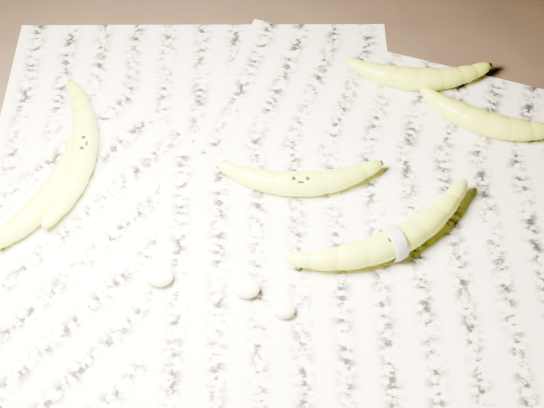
% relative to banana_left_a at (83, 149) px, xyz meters
% --- Properties ---
extents(ground, '(3.00, 3.00, 0.00)m').
position_rel_banana_left_a_xyz_m(ground, '(0.28, -0.08, -0.03)').
color(ground, black).
rests_on(ground, ground).
extents(newspaper_patch, '(0.90, 0.70, 0.01)m').
position_rel_banana_left_a_xyz_m(newspaper_patch, '(0.25, -0.04, -0.02)').
color(newspaper_patch, '#BEB7A3').
rests_on(newspaper_patch, ground).
extents(banana_left_a, '(0.09, 0.21, 0.04)m').
position_rel_banana_left_a_xyz_m(banana_left_a, '(0.00, 0.00, 0.00)').
color(banana_left_a, '#AEC318').
rests_on(banana_left_a, newspaper_patch).
extents(banana_left_b, '(0.11, 0.18, 0.03)m').
position_rel_banana_left_a_xyz_m(banana_left_b, '(-0.02, -0.08, -0.00)').
color(banana_left_b, '#AEC318').
rests_on(banana_left_b, newspaper_patch).
extents(banana_center, '(0.19, 0.08, 0.03)m').
position_rel_banana_left_a_xyz_m(banana_center, '(0.29, -0.00, -0.00)').
color(banana_center, '#AEC318').
rests_on(banana_center, newspaper_patch).
extents(banana_taped, '(0.21, 0.18, 0.04)m').
position_rel_banana_left_a_xyz_m(banana_taped, '(0.41, -0.07, 0.00)').
color(banana_taped, '#AEC318').
rests_on(banana_taped, newspaper_patch).
extents(banana_upper_a, '(0.18, 0.07, 0.03)m').
position_rel_banana_left_a_xyz_m(banana_upper_a, '(0.43, 0.20, -0.00)').
color(banana_upper_a, '#AEC318').
rests_on(banana_upper_a, newspaper_patch).
extents(banana_upper_b, '(0.17, 0.08, 0.03)m').
position_rel_banana_left_a_xyz_m(banana_upper_b, '(0.52, 0.14, -0.00)').
color(banana_upper_b, '#AEC318').
rests_on(banana_upper_b, newspaper_patch).
extents(measuring_tape, '(0.03, 0.04, 0.05)m').
position_rel_banana_left_a_xyz_m(measuring_tape, '(0.41, -0.07, 0.00)').
color(measuring_tape, white).
rests_on(measuring_tape, newspaper_patch).
extents(flesh_chunk_a, '(0.04, 0.03, 0.02)m').
position_rel_banana_left_a_xyz_m(flesh_chunk_a, '(0.14, -0.16, -0.01)').
color(flesh_chunk_a, '#F5EEBD').
rests_on(flesh_chunk_a, newspaper_patch).
extents(flesh_chunk_b, '(0.03, 0.03, 0.02)m').
position_rel_banana_left_a_xyz_m(flesh_chunk_b, '(0.25, -0.15, -0.01)').
color(flesh_chunk_b, '#F5EEBD').
rests_on(flesh_chunk_b, newspaper_patch).
extents(flesh_chunk_c, '(0.03, 0.02, 0.02)m').
position_rel_banana_left_a_xyz_m(flesh_chunk_c, '(0.30, -0.17, -0.01)').
color(flesh_chunk_c, '#F5EEBD').
rests_on(flesh_chunk_c, newspaper_patch).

